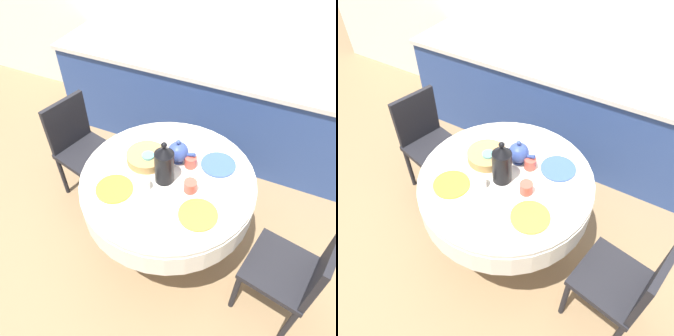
% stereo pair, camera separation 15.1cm
% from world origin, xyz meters
% --- Properties ---
extents(ground_plane, '(12.00, 12.00, 0.00)m').
position_xyz_m(ground_plane, '(0.00, 0.00, 0.00)').
color(ground_plane, '#8E704C').
extents(wall_back, '(7.00, 0.05, 2.60)m').
position_xyz_m(wall_back, '(0.00, 1.58, 1.30)').
color(wall_back, silver).
rests_on(wall_back, ground_plane).
extents(kitchen_counter, '(3.24, 0.64, 0.88)m').
position_xyz_m(kitchen_counter, '(0.00, 1.24, 0.44)').
color(kitchen_counter, '#2D4784').
rests_on(kitchen_counter, ground_plane).
extents(dining_table, '(1.13, 1.13, 0.73)m').
position_xyz_m(dining_table, '(0.00, 0.00, 0.60)').
color(dining_table, tan).
rests_on(dining_table, ground_plane).
extents(chair_left, '(0.47, 0.47, 0.87)m').
position_xyz_m(chair_left, '(0.89, -0.17, 0.50)').
color(chair_left, black).
rests_on(chair_left, ground_plane).
extents(chair_right, '(0.48, 0.48, 0.87)m').
position_xyz_m(chair_right, '(-0.88, 0.22, 0.50)').
color(chair_right, black).
rests_on(chair_right, ground_plane).
extents(plate_near_left, '(0.23, 0.23, 0.01)m').
position_xyz_m(plate_near_left, '(-0.26, -0.23, 0.74)').
color(plate_near_left, yellow).
rests_on(plate_near_left, dining_table).
extents(cup_near_left, '(0.08, 0.08, 0.08)m').
position_xyz_m(cup_near_left, '(-0.10, -0.15, 0.77)').
color(cup_near_left, white).
rests_on(cup_near_left, dining_table).
extents(plate_near_right, '(0.23, 0.23, 0.01)m').
position_xyz_m(plate_near_right, '(0.28, -0.20, 0.74)').
color(plate_near_right, orange).
rests_on(plate_near_right, dining_table).
extents(cup_near_right, '(0.08, 0.08, 0.08)m').
position_xyz_m(cup_near_right, '(0.17, -0.05, 0.77)').
color(cup_near_right, '#CC4C3D').
rests_on(cup_near_right, dining_table).
extents(plate_far_left, '(0.23, 0.23, 0.01)m').
position_xyz_m(plate_far_left, '(-0.27, 0.22, 0.74)').
color(plate_far_left, white).
rests_on(plate_far_left, dining_table).
extents(cup_far_left, '(0.08, 0.08, 0.08)m').
position_xyz_m(cup_far_left, '(-0.17, 0.06, 0.77)').
color(cup_far_left, '#5BA39E').
rests_on(cup_far_left, dining_table).
extents(plate_far_right, '(0.23, 0.23, 0.01)m').
position_xyz_m(plate_far_right, '(0.26, 0.23, 0.74)').
color(plate_far_right, '#3856AD').
rests_on(plate_far_right, dining_table).
extents(cup_far_right, '(0.08, 0.08, 0.08)m').
position_xyz_m(cup_far_right, '(0.09, 0.15, 0.77)').
color(cup_far_right, '#CC4C3D').
rests_on(cup_far_right, dining_table).
extents(coffee_carafe, '(0.12, 0.12, 0.31)m').
position_xyz_m(coffee_carafe, '(-0.01, -0.03, 0.86)').
color(coffee_carafe, black).
rests_on(coffee_carafe, dining_table).
extents(teapot, '(0.19, 0.14, 0.18)m').
position_xyz_m(teapot, '(-0.00, 0.16, 0.81)').
color(teapot, '#33478E').
rests_on(teapot, dining_table).
extents(bread_basket, '(0.27, 0.27, 0.06)m').
position_xyz_m(bread_basket, '(-0.19, 0.08, 0.76)').
color(bread_basket, '#AD844C').
rests_on(bread_basket, dining_table).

